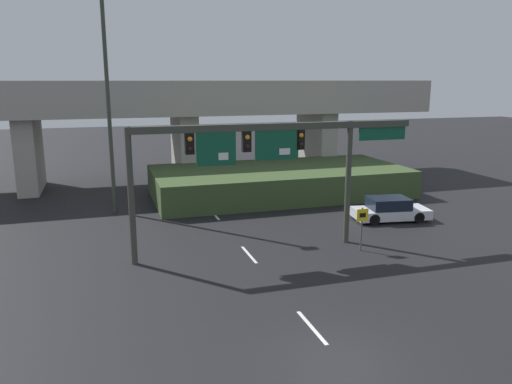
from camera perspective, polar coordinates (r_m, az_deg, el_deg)
ground_plane at (r=15.72m, az=9.52°, el=-18.35°), size 160.00×160.00×0.00m
lane_markings at (r=27.13m, az=-3.02°, el=-4.60°), size 0.14×39.48×0.01m
signal_gantry at (r=23.13m, az=1.10°, el=4.85°), size 13.77×0.44×6.12m
speed_limit_sign at (r=24.37m, az=12.01°, el=-3.47°), size 0.60×0.11×2.13m
highway_light_pole_near at (r=31.31m, az=-16.58°, el=10.48°), size 0.70×0.36×13.52m
overpass_bridge at (r=40.28m, az=-8.29°, el=9.01°), size 40.47×7.03×8.01m
grass_embankment at (r=35.76m, az=2.67°, el=1.23°), size 17.77×8.45×1.93m
parked_sedan_near_right at (r=30.27m, az=15.06°, el=-1.96°), size 4.57×2.48×1.35m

